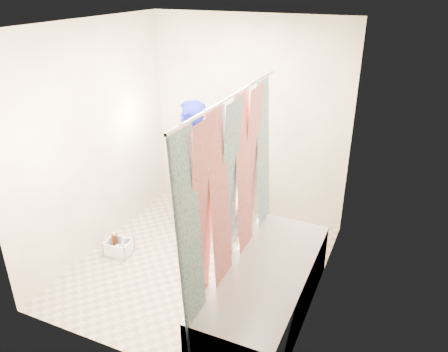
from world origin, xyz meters
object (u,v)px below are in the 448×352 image
at_px(plumber, 191,168).
at_px(cleaning_caddy, 119,248).
at_px(toilet, 231,197).
at_px(bathtub, 265,290).

height_order(plumber, cleaning_caddy, plumber).
bearing_deg(cleaning_caddy, toilet, 42.11).
xyz_separation_m(toilet, cleaning_caddy, (-0.88, -1.00, -0.33)).
relative_size(toilet, plumber, 0.52).
distance_m(plumber, cleaning_caddy, 1.17).
xyz_separation_m(toilet, plumber, (-0.42, -0.19, 0.37)).
distance_m(bathtub, plumber, 1.72).
bearing_deg(toilet, bathtub, -63.21).
xyz_separation_m(bathtub, plumber, (-1.27, 1.04, 0.51)).
bearing_deg(bathtub, plumber, 140.69).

